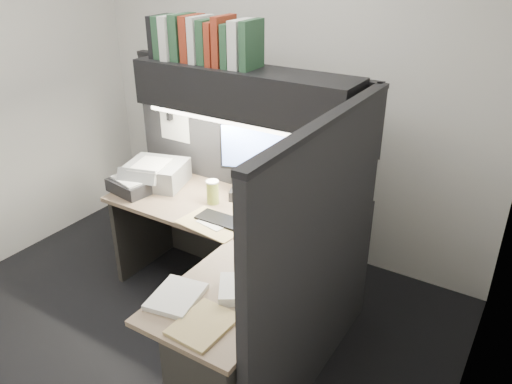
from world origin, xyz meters
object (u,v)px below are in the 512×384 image
Objects in this scene: desk at (217,303)px; keyboard at (228,222)px; overhead_shelf at (243,91)px; coffee_cup at (213,193)px; notebook_stack at (133,185)px; printer at (156,173)px; monitor at (257,169)px; telephone at (322,211)px.

keyboard is at bearing 115.79° from desk.
coffee_cup is (-0.15, -0.17, -0.69)m from overhead_shelf.
desk is 1.33m from overhead_shelf.
notebook_stack is at bearing -165.87° from coffee_cup.
desk is at bearing -48.41° from printer.
monitor is at bearing 43.32° from overhead_shelf.
telephone is at bearing 16.87° from coffee_cup.
monitor reaches higher than printer.
monitor is at bearing -171.30° from telephone.
notebook_stack is at bearing 157.77° from desk.
notebook_stack is at bearing -154.09° from telephone.
keyboard is at bearing -2.18° from notebook_stack.
telephone is (0.47, 0.41, 0.03)m from keyboard.
telephone is at bearing 70.91° from desk.
overhead_shelf is at bearing 111.79° from desk.
desk is 0.99m from monitor.
monitor is 0.35m from coffee_cup.
overhead_shelf reaches higher than keyboard.
notebook_stack reaches higher than telephone.
overhead_shelf is at bearing -5.48° from printer.
printer reaches higher than notebook_stack.
desk is 3.08× the size of monitor.
monitor reaches higher than notebook_stack.
keyboard is (0.04, -0.42, -0.21)m from monitor.
monitor is (0.07, 0.07, -0.55)m from overhead_shelf.
overhead_shelf is 7.65× the size of telephone.
overhead_shelf is at bearing -164.54° from telephone.
notebook_stack is (-0.61, -0.15, -0.03)m from coffee_cup.
printer is at bearing 176.49° from coffee_cup.
keyboard is 0.86m from notebook_stack.
notebook_stack is (-0.75, -0.32, -0.72)m from overhead_shelf.
desk is 1.19m from notebook_stack.
coffee_cup reaches higher than notebook_stack.
telephone is at bearing -22.97° from monitor.
telephone is 0.76m from coffee_cup.
coffee_cup is at bearing -131.09° from overhead_shelf.
coffee_cup reaches higher than telephone.
desk is 0.91m from telephone.
keyboard is 2.16× the size of telephone.
coffee_cup is at bearing 14.13° from notebook_stack.
notebook_stack is at bearing -176.26° from monitor.
overhead_shelf reaches higher than notebook_stack.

